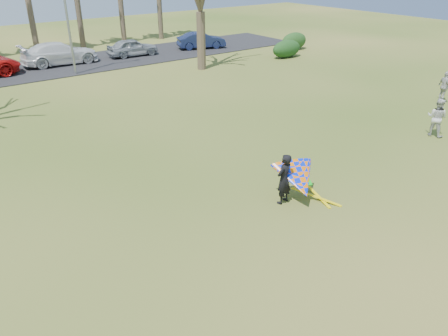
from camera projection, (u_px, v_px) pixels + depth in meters
ground at (262, 221)px, 13.79m from camera, size 100.00×100.00×0.00m
parking_strip at (34, 70)px, 31.71m from camera, size 46.00×7.00×0.06m
streetlight at (68, 7)px, 28.77m from camera, size 2.28×0.18×8.00m
hedge_near at (287, 49)px, 35.37m from camera, size 2.79×1.27×1.40m
hedge_far at (294, 41)px, 38.24m from camera, size 2.67×1.26×1.48m
car_3 at (60, 53)px, 32.90m from camera, size 5.69×2.48×1.63m
car_4 at (132, 47)px, 35.64m from camera, size 4.16×1.84×1.39m
car_5 at (201, 40)px, 38.54m from camera, size 4.44×2.72×1.38m
pedestrian_a at (437, 117)px, 19.94m from camera, size 0.82×0.97×1.78m
pedestrian_b at (445, 87)px, 24.64m from camera, size 0.84×1.10×1.74m
kite_flyer at (297, 179)px, 14.55m from camera, size 2.13×2.39×2.02m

